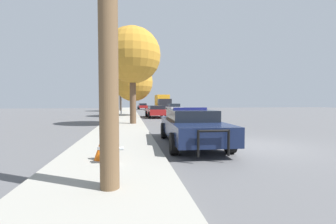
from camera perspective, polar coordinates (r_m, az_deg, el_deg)
The scene contains 13 objects.
ground_plane at distance 9.19m, azimuth 20.63°, elevation -8.04°, with size 110.00×110.00×0.00m, color #565659.
sidewalk_left at distance 7.98m, azimuth -13.39°, elevation -9.07°, with size 3.00×110.00×0.13m.
police_car at distance 8.90m, azimuth 5.86°, elevation -3.39°, with size 2.28×5.48×1.44m.
fire_hydrant at distance 5.79m, azimuth -13.73°, elevation -8.75°, with size 0.51×0.22×0.77m.
traffic_light at distance 29.56m, azimuth -8.84°, elevation 6.96°, with size 4.02×0.35×5.39m.
car_background_oncoming at distance 33.54m, azimuth 1.51°, elevation 1.02°, with size 2.05×4.20×1.42m.
car_background_midblock at distance 24.07m, azimuth -3.09°, elevation 0.29°, with size 2.06×4.74×1.29m.
car_background_distant at distance 51.19m, azimuth -6.49°, elevation 1.49°, with size 2.22×4.41×1.35m.
box_truck at distance 42.58m, azimuth -1.42°, elevation 2.51°, with size 2.53×6.60×3.01m.
tree_sidewalk_mid at distance 25.83m, azimuth -8.81°, elevation 7.58°, with size 4.41×4.41×6.02m.
tree_sidewalk_far at distance 40.92m, azimuth -11.96°, elevation 7.30°, with size 4.66×4.66×7.30m.
tree_sidewalk_near at distance 16.48m, azimuth -8.98°, elevation 13.99°, with size 3.96×3.96×6.82m.
traffic_cone at distance 6.31m, azimuth -16.55°, elevation -8.94°, with size 0.39×0.39×0.58m.
Camera 1 is at (-4.56, -7.80, 1.67)m, focal length 24.00 mm.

